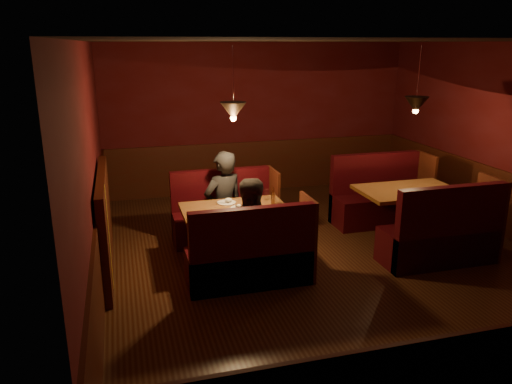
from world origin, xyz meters
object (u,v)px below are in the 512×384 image
object	(u,v)px
main_table	(236,220)
second_table	(407,203)
diner_b	(255,216)
second_bench_far	(379,201)
second_bench_near	(443,238)
diner_a	(223,187)
main_bench_far	(225,217)
main_bench_near	(252,260)

from	to	relation	value
main_table	second_table	size ratio (longest dim) A/B	0.98
main_table	diner_b	size ratio (longest dim) A/B	0.86
second_bench_far	second_bench_near	bearing A→B (deg)	-90.00
second_bench_near	diner_a	xyz separation A→B (m)	(-2.68, 1.50, 0.51)
second_bench_near	diner_a	size ratio (longest dim) A/B	0.91
main_bench_far	diner_b	xyz separation A→B (m)	(0.10, -1.37, 0.48)
main_table	second_table	bearing A→B (deg)	-0.27
main_table	second_table	world-z (taller)	main_table
main_table	diner_a	bearing A→B (deg)	93.23
second_bench_near	second_table	bearing A→B (deg)	92.20
main_table	main_bench_far	distance (m)	0.84
second_table	diner_b	xyz separation A→B (m)	(-2.50, -0.56, 0.22)
main_bench_near	diner_a	distance (m)	1.53
diner_a	diner_b	distance (m)	1.21
second_bench_near	diner_b	size ratio (longest dim) A/B	0.97
main_bench_near	diner_b	xyz separation A→B (m)	(0.10, 0.23, 0.48)
diner_b	second_bench_near	bearing A→B (deg)	-16.87
second_table	second_bench_far	bearing A→B (deg)	87.80
main_bench_far	diner_a	size ratio (longest dim) A/B	0.89
main_bench_near	diner_b	size ratio (longest dim) A/B	0.95
main_table	diner_a	size ratio (longest dim) A/B	0.81
second_bench_near	main_bench_far	bearing A→B (deg)	147.52
main_table	diner_b	world-z (taller)	diner_b
second_table	main_bench_far	bearing A→B (deg)	162.64
main_bench_far	diner_b	distance (m)	1.46
main_bench_near	second_bench_near	size ratio (longest dim) A/B	0.97
main_bench_far	second_bench_far	xyz separation A→B (m)	(2.63, 0.05, 0.03)
second_bench_near	diner_b	xyz separation A→B (m)	(-2.54, 0.31, 0.46)
second_bench_near	diner_a	world-z (taller)	diner_a
main_table	main_bench_far	size ratio (longest dim) A/B	0.91
second_table	second_bench_far	xyz separation A→B (m)	(0.03, 0.86, -0.24)
second_bench_far	diner_b	bearing A→B (deg)	-150.76
main_bench_near	diner_b	world-z (taller)	diner_b
main_table	second_bench_far	bearing A→B (deg)	17.81
main_bench_near	second_bench_far	bearing A→B (deg)	32.13
main_bench_far	main_bench_near	xyz separation A→B (m)	(0.00, -1.60, 0.00)
second_table	diner_a	distance (m)	2.74
main_table	diner_a	distance (m)	0.69
main_bench_near	diner_a	size ratio (longest dim) A/B	0.89
main_table	main_bench_near	size ratio (longest dim) A/B	0.91
main_table	main_bench_near	bearing A→B (deg)	-88.95
main_bench_near	main_table	bearing A→B (deg)	91.05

